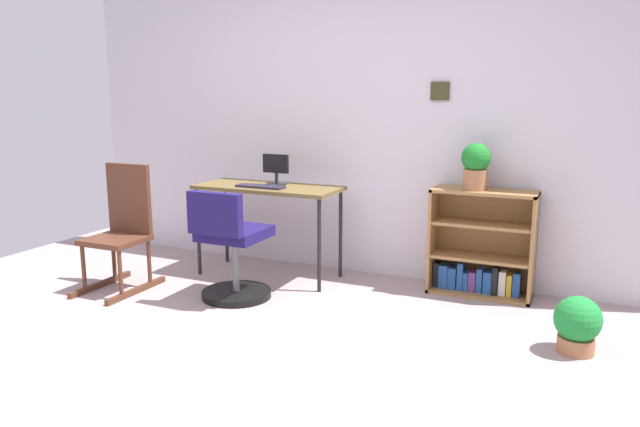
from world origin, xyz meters
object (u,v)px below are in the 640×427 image
object	(u,v)px
rocking_chair	(122,227)
bookshelf_low	(481,249)
monitor	(276,170)
potted_plant_floor	(577,324)
keyboard	(260,186)
office_chair	(231,251)
potted_plant_on_shelf	(476,165)
desk	(268,194)

from	to	relation	value
rocking_chair	bookshelf_low	bearing A→B (deg)	21.66
monitor	potted_plant_floor	distance (m)	2.56
keyboard	potted_plant_floor	world-z (taller)	keyboard
office_chair	potted_plant_floor	xyz separation A→B (m)	(2.36, 0.04, -0.19)
keyboard	rocking_chair	world-z (taller)	rocking_chair
monitor	potted_plant_on_shelf	world-z (taller)	potted_plant_on_shelf
desk	monitor	world-z (taller)	monitor
office_chair	bookshelf_low	xyz separation A→B (m)	(1.64, 0.92, -0.02)
rocking_chair	potted_plant_on_shelf	world-z (taller)	potted_plant_on_shelf
office_chair	desk	bearing A→B (deg)	93.69
potted_plant_floor	desk	bearing A→B (deg)	166.10
keyboard	potted_plant_on_shelf	world-z (taller)	potted_plant_on_shelf
potted_plant_on_shelf	potted_plant_floor	distance (m)	1.39
office_chair	potted_plant_on_shelf	distance (m)	1.90
office_chair	rocking_chair	distance (m)	0.94
keyboard	rocking_chair	xyz separation A→B (m)	(-0.87, -0.63, -0.29)
office_chair	bookshelf_low	world-z (taller)	office_chair
desk	keyboard	size ratio (longest dim) A/B	2.96
keyboard	bookshelf_low	distance (m)	1.78
monitor	keyboard	world-z (taller)	monitor
keyboard	office_chair	xyz separation A→B (m)	(0.05, -0.53, -0.40)
desk	potted_plant_floor	distance (m)	2.52
bookshelf_low	monitor	bearing A→B (deg)	-173.28
monitor	office_chair	xyz separation A→B (m)	(0.01, -0.72, -0.51)
desk	office_chair	bearing A→B (deg)	-86.31
bookshelf_low	potted_plant_floor	distance (m)	1.14
potted_plant_floor	office_chair	bearing A→B (deg)	-178.94
desk	office_chair	world-z (taller)	office_chair
rocking_chair	potted_plant_on_shelf	distance (m)	2.73
monitor	potted_plant_floor	xyz separation A→B (m)	(2.37, -0.68, -0.70)
potted_plant_on_shelf	potted_plant_floor	bearing A→B (deg)	-46.35
rocking_chair	potted_plant_floor	size ratio (longest dim) A/B	2.79
rocking_chair	bookshelf_low	world-z (taller)	rocking_chair
keyboard	potted_plant_on_shelf	size ratio (longest dim) A/B	1.17
desk	potted_plant_floor	xyz separation A→B (m)	(2.40, -0.59, -0.52)
monitor	office_chair	bearing A→B (deg)	-89.11
desk	bookshelf_low	xyz separation A→B (m)	(1.68, 0.28, -0.35)
desk	monitor	size ratio (longest dim) A/B	4.72
desk	office_chair	xyz separation A→B (m)	(0.04, -0.64, -0.33)
office_chair	potted_plant_floor	size ratio (longest dim) A/B	2.41
keyboard	potted_plant_on_shelf	xyz separation A→B (m)	(1.63, 0.33, 0.22)
desk	office_chair	distance (m)	0.72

